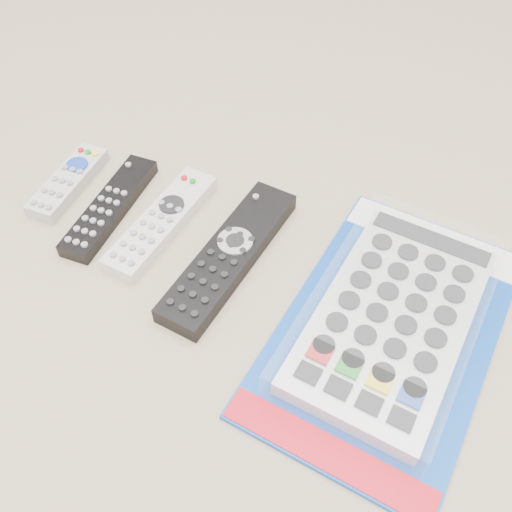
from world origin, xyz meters
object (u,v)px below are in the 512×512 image
(jumbo_remote_packaged, at_px, (393,318))
(remote_small_grey, at_px, (68,182))
(remote_large_black, at_px, (229,255))
(remote_slim_black, at_px, (110,207))
(remote_silver_dvd, at_px, (162,222))

(jumbo_remote_packaged, bearing_deg, remote_small_grey, -179.93)
(remote_large_black, distance_m, jumbo_remote_packaged, 0.22)
(remote_large_black, xyz_separation_m, jumbo_remote_packaged, (0.21, -0.03, 0.01))
(remote_slim_black, distance_m, jumbo_remote_packaged, 0.41)
(remote_silver_dvd, height_order, remote_large_black, remote_large_black)
(remote_slim_black, distance_m, remote_silver_dvd, 0.08)
(remote_slim_black, xyz_separation_m, jumbo_remote_packaged, (0.40, -0.06, 0.01))
(jumbo_remote_packaged, bearing_deg, remote_large_black, -178.56)
(remote_large_black, relative_size, jumbo_remote_packaged, 0.63)
(remote_small_grey, xyz_separation_m, remote_large_black, (0.27, -0.05, 0.00))
(remote_slim_black, relative_size, remote_large_black, 0.76)
(remote_small_grey, distance_m, remote_large_black, 0.27)
(remote_large_black, bearing_deg, jumbo_remote_packaged, 1.50)
(remote_slim_black, bearing_deg, jumbo_remote_packaged, -6.80)
(remote_small_grey, bearing_deg, jumbo_remote_packaged, -8.19)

